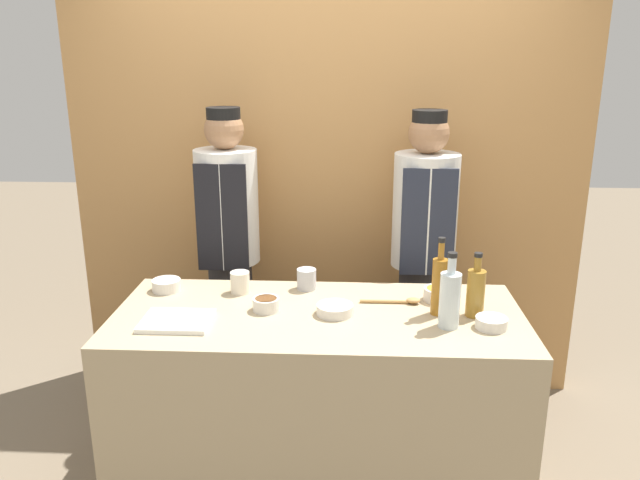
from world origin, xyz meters
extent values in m
cube|color=#B7844C|center=(0.00, 1.08, 1.20)|extent=(2.89, 0.18, 2.40)
cube|color=tan|center=(0.00, 0.00, 0.45)|extent=(1.75, 0.76, 0.90)
cylinder|color=silver|center=(0.70, -0.11, 0.93)|extent=(0.13, 0.13, 0.05)
cylinder|color=red|center=(0.70, -0.11, 0.94)|extent=(0.10, 0.10, 0.01)
cylinder|color=silver|center=(0.07, -0.01, 0.93)|extent=(0.16, 0.16, 0.04)
cylinder|color=orange|center=(0.07, -0.01, 0.94)|extent=(0.13, 0.13, 0.01)
cylinder|color=silver|center=(-0.23, 0.02, 0.93)|extent=(0.12, 0.12, 0.06)
cylinder|color=brown|center=(-0.23, 0.02, 0.95)|extent=(0.09, 0.09, 0.02)
cylinder|color=silver|center=(-0.72, 0.23, 0.93)|extent=(0.13, 0.13, 0.05)
cylinder|color=#703384|center=(-0.72, 0.23, 0.95)|extent=(0.11, 0.11, 0.02)
cylinder|color=silver|center=(0.53, 0.17, 0.93)|extent=(0.14, 0.14, 0.06)
cylinder|color=yellow|center=(0.53, 0.17, 0.95)|extent=(0.11, 0.11, 0.02)
cube|color=white|center=(-0.57, -0.13, 0.91)|extent=(0.28, 0.23, 0.02)
cylinder|color=silver|center=(0.53, -0.11, 1.02)|extent=(0.08, 0.08, 0.23)
cylinder|color=silver|center=(0.53, -0.11, 1.17)|extent=(0.03, 0.03, 0.07)
cylinder|color=black|center=(0.53, -0.11, 1.21)|extent=(0.04, 0.04, 0.02)
cylinder|color=#9E661E|center=(0.51, 0.02, 1.03)|extent=(0.06, 0.06, 0.24)
cylinder|color=#9E661E|center=(0.51, 0.02, 1.18)|extent=(0.03, 0.03, 0.07)
cylinder|color=black|center=(0.51, 0.02, 1.23)|extent=(0.03, 0.03, 0.02)
cylinder|color=olive|center=(0.66, 0.01, 1.00)|extent=(0.08, 0.08, 0.20)
cylinder|color=olive|center=(0.66, 0.01, 1.14)|extent=(0.03, 0.03, 0.06)
cylinder|color=black|center=(0.66, 0.01, 1.17)|extent=(0.03, 0.03, 0.02)
cylinder|color=#B7B7BC|center=(-0.07, 0.28, 0.95)|extent=(0.09, 0.09, 0.10)
cylinder|color=silver|center=(-0.37, 0.22, 0.95)|extent=(0.09, 0.09, 0.10)
cylinder|color=#B2844C|center=(0.29, 0.12, 0.91)|extent=(0.22, 0.02, 0.02)
ellipsoid|color=#B2844C|center=(0.41, 0.12, 0.92)|extent=(0.06, 0.05, 0.02)
cylinder|color=#28282D|center=(-0.52, 0.72, 0.45)|extent=(0.24, 0.24, 0.89)
cylinder|color=white|center=(-0.52, 0.72, 1.19)|extent=(0.33, 0.33, 0.60)
cube|color=black|center=(-0.52, 0.56, 1.17)|extent=(0.26, 0.02, 0.55)
sphere|color=#9E704C|center=(-0.52, 0.72, 1.59)|extent=(0.20, 0.20, 0.20)
cylinder|color=black|center=(-0.52, 0.72, 1.67)|extent=(0.17, 0.17, 0.07)
cylinder|color=#28282D|center=(0.52, 0.72, 0.44)|extent=(0.24, 0.24, 0.89)
cylinder|color=silver|center=(0.52, 0.72, 1.18)|extent=(0.34, 0.34, 0.59)
cube|color=#232838|center=(0.52, 0.56, 1.16)|extent=(0.27, 0.02, 0.55)
sphere|color=#9E704C|center=(0.52, 0.72, 1.58)|extent=(0.21, 0.21, 0.21)
cylinder|color=black|center=(0.52, 0.72, 1.66)|extent=(0.18, 0.18, 0.07)
camera|label=1|loc=(0.13, -2.45, 1.97)|focal=35.00mm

